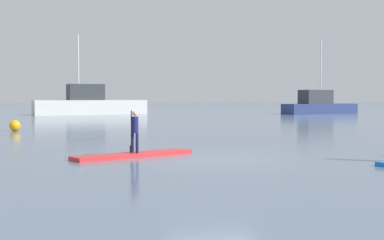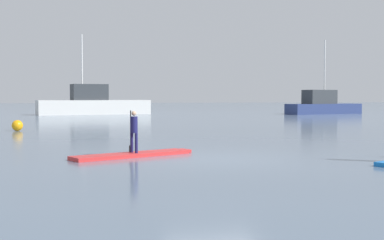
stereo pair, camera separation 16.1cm
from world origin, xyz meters
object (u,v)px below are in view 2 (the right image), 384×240
Objects in this scene: mooring_buoy_mid at (17,125)px; motor_boat_small_navy at (323,105)px; fishing_boat_green_midground at (93,104)px; paddler_child_solo at (134,129)px; paddleboard_near at (134,155)px.

motor_boat_small_navy is at bearing 35.74° from mooring_buoy_mid.
motor_boat_small_navy is 15.56× the size of mooring_buoy_mid.
fishing_boat_green_midground is 19.85× the size of mooring_buoy_mid.
fishing_boat_green_midground is at bearing 88.55° from paddler_child_solo.
motor_boat_small_navy reaches higher than mooring_buoy_mid.
paddler_child_solo is 0.11× the size of fishing_boat_green_midground.
mooring_buoy_mid is (-25.18, -18.12, -0.56)m from motor_boat_small_navy.
paddleboard_near is 33.52m from fishing_boat_green_midground.
motor_boat_small_navy reaches higher than paddleboard_near.
paddler_child_solo is at bearing -125.62° from motor_boat_small_navy.
paddleboard_near is at bearing -104.04° from paddler_child_solo.
motor_boat_small_navy is (21.33, 29.77, 0.76)m from paddleboard_near.
paddler_child_solo is 33.50m from fishing_boat_green_midground.
paddler_child_solo is at bearing -71.63° from mooring_buoy_mid.
paddleboard_near is 0.34× the size of fishing_boat_green_midground.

